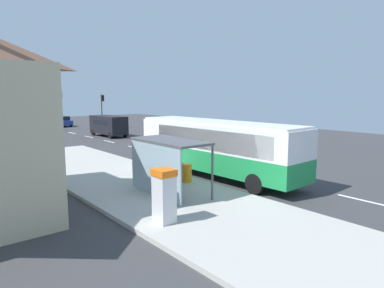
{
  "coord_description": "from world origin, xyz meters",
  "views": [
    {
      "loc": [
        -15.12,
        -12.54,
        4.72
      ],
      "look_at": [
        -1.0,
        4.44,
        1.5
      ],
      "focal_mm": 32.06,
      "sensor_mm": 36.0,
      "label": 1
    }
  ],
  "objects": [
    {
      "name": "recycling_bin_blue",
      "position": [
        -4.2,
        2.41,
        0.66
      ],
      "size": [
        0.52,
        0.52,
        0.95
      ],
      "primitive_type": "cylinder",
      "color": "blue",
      "rests_on": "sidewalk_platform"
    },
    {
      "name": "ground_plane",
      "position": [
        0.0,
        14.0,
        -0.02
      ],
      "size": [
        56.0,
        92.0,
        0.04
      ],
      "primitive_type": "cube",
      "color": "#38383A"
    },
    {
      "name": "traffic_light_median",
      "position": [
        0.4,
        33.04,
        3.37
      ],
      "size": [
        0.49,
        0.28,
        5.07
      ],
      "color": "#2D2D2D",
      "rests_on": "ground"
    },
    {
      "name": "recycling_bin_orange",
      "position": [
        -4.2,
        1.01,
        0.66
      ],
      "size": [
        0.52,
        0.52,
        0.95
      ],
      "primitive_type": "cylinder",
      "color": "orange",
      "rests_on": "sidewalk_platform"
    },
    {
      "name": "lane_stripe_seg_4",
      "position": [
        0.25,
        14.0,
        0.01
      ],
      "size": [
        0.16,
        2.2,
        0.01
      ],
      "primitive_type": "cube",
      "color": "silver",
      "rests_on": "ground"
    },
    {
      "name": "bus",
      "position": [
        -1.71,
        1.46,
        1.84
      ],
      "size": [
        2.85,
        11.08,
        3.21
      ],
      "color": "#1E8C47",
      "rests_on": "ground"
    },
    {
      "name": "lane_stripe_seg_5",
      "position": [
        0.25,
        19.0,
        0.01
      ],
      "size": [
        0.16,
        2.2,
        0.01
      ],
      "primitive_type": "cube",
      "color": "silver",
      "rests_on": "ground"
    },
    {
      "name": "lane_stripe_seg_0",
      "position": [
        0.25,
        -6.0,
        0.01
      ],
      "size": [
        0.16,
        2.2,
        0.01
      ],
      "primitive_type": "cube",
      "color": "silver",
      "rests_on": "ground"
    },
    {
      "name": "white_van",
      "position": [
        2.2,
        23.01,
        1.34
      ],
      "size": [
        2.25,
        5.29,
        2.3
      ],
      "color": "black",
      "rests_on": "ground"
    },
    {
      "name": "recycling_bin_green",
      "position": [
        -4.2,
        1.71,
        0.66
      ],
      "size": [
        0.52,
        0.52,
        0.95
      ],
      "primitive_type": "cylinder",
      "color": "green",
      "rests_on": "sidewalk_platform"
    },
    {
      "name": "sedan_near",
      "position": [
        2.3,
        38.57,
        0.79
      ],
      "size": [
        1.96,
        4.46,
        1.52
      ],
      "color": "navy",
      "rests_on": "ground"
    },
    {
      "name": "lane_stripe_seg_6",
      "position": [
        0.25,
        24.0,
        0.01
      ],
      "size": [
        0.16,
        2.2,
        0.01
      ],
      "primitive_type": "cube",
      "color": "silver",
      "rests_on": "ground"
    },
    {
      "name": "lane_stripe_seg_2",
      "position": [
        0.25,
        4.0,
        0.01
      ],
      "size": [
        0.16,
        2.2,
        0.01
      ],
      "primitive_type": "cube",
      "color": "silver",
      "rests_on": "ground"
    },
    {
      "name": "traffic_light_near_side",
      "position": [
        5.5,
        31.44,
        3.13
      ],
      "size": [
        0.49,
        0.28,
        4.69
      ],
      "color": "#2D2D2D",
      "rests_on": "ground"
    },
    {
      "name": "bus_shelter",
      "position": [
        -6.41,
        -0.14,
        2.1
      ],
      "size": [
        1.8,
        4.0,
        2.5
      ],
      "color": "#4C4C51",
      "rests_on": "sidewalk_platform"
    },
    {
      "name": "lane_stripe_seg_1",
      "position": [
        0.25,
        -1.0,
        0.01
      ],
      "size": [
        0.16,
        2.2,
        0.01
      ],
      "primitive_type": "cube",
      "color": "silver",
      "rests_on": "ground"
    },
    {
      "name": "traffic_light_far_side",
      "position": [
        -3.1,
        32.24,
        3.28
      ],
      "size": [
        0.49,
        0.28,
        4.93
      ],
      "color": "#2D2D2D",
      "rests_on": "ground"
    },
    {
      "name": "lane_stripe_seg_7",
      "position": [
        0.25,
        29.0,
        0.01
      ],
      "size": [
        0.16,
        2.2,
        0.01
      ],
      "primitive_type": "cube",
      "color": "silver",
      "rests_on": "ground"
    },
    {
      "name": "sidewalk_platform",
      "position": [
        -6.4,
        2.0,
        0.09
      ],
      "size": [
        6.2,
        30.0,
        0.18
      ],
      "primitive_type": "cube",
      "color": "#ADAAA3",
      "rests_on": "ground"
    },
    {
      "name": "lane_stripe_seg_3",
      "position": [
        0.25,
        9.0,
        0.01
      ],
      "size": [
        0.16,
        2.2,
        0.01
      ],
      "primitive_type": "cube",
      "color": "silver",
      "rests_on": "ground"
    },
    {
      "name": "ticket_machine",
      "position": [
        -8.38,
        -2.89,
        1.17
      ],
      "size": [
        0.66,
        0.76,
        1.94
      ],
      "color": "silver",
      "rests_on": "sidewalk_platform"
    }
  ]
}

